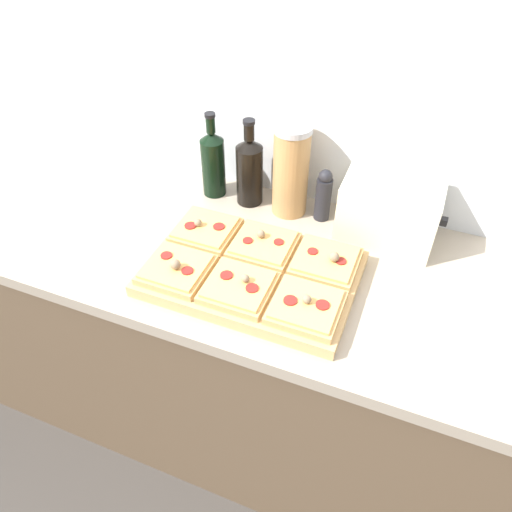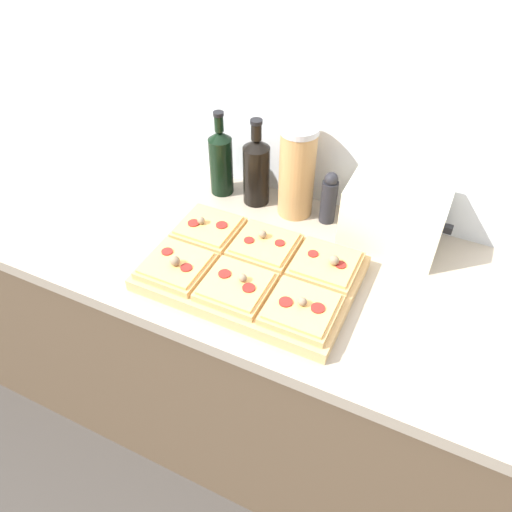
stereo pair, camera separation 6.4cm
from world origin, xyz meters
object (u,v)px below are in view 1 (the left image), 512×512
object	(u,v)px
cutting_board	(252,273)
pepper_mill	(323,195)
olive_oil_bottle	(213,162)
wine_bottle	(249,170)
toaster_oven	(389,212)
grain_jar_tall	(291,170)

from	to	relation	value
cutting_board	pepper_mill	distance (m)	0.35
olive_oil_bottle	wine_bottle	xyz separation A→B (m)	(0.12, -0.00, 0.00)
olive_oil_bottle	wine_bottle	bearing A→B (deg)	-0.00
wine_bottle	toaster_oven	bearing A→B (deg)	-3.18
olive_oil_bottle	grain_jar_tall	distance (m)	0.26
olive_oil_bottle	wine_bottle	distance (m)	0.12
olive_oil_bottle	toaster_oven	distance (m)	0.56
cutting_board	pepper_mill	bearing A→B (deg)	73.14
toaster_oven	cutting_board	bearing A→B (deg)	-134.45
wine_bottle	cutting_board	bearing A→B (deg)	-66.73
cutting_board	olive_oil_bottle	bearing A→B (deg)	129.01
wine_bottle	olive_oil_bottle	bearing A→B (deg)	180.00
cutting_board	grain_jar_tall	distance (m)	0.35
olive_oil_bottle	grain_jar_tall	size ratio (longest dim) A/B	0.96
grain_jar_tall	pepper_mill	world-z (taller)	grain_jar_tall
grain_jar_tall	toaster_oven	bearing A→B (deg)	-4.57
cutting_board	grain_jar_tall	xyz separation A→B (m)	(-0.01, 0.33, 0.13)
cutting_board	toaster_oven	size ratio (longest dim) A/B	1.88
pepper_mill	cutting_board	bearing A→B (deg)	-106.86
cutting_board	olive_oil_bottle	world-z (taller)	olive_oil_bottle
cutting_board	toaster_oven	bearing A→B (deg)	45.55
olive_oil_bottle	toaster_oven	world-z (taller)	olive_oil_bottle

